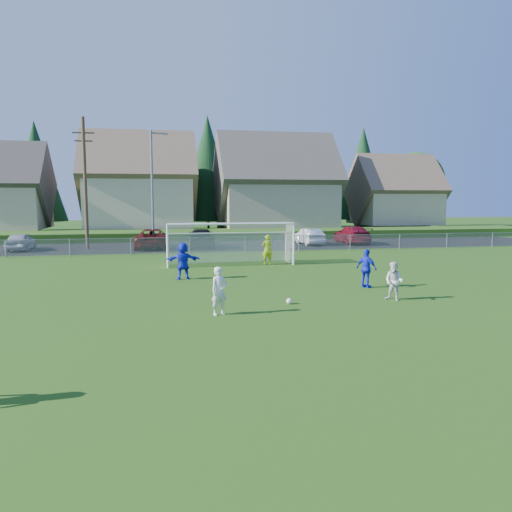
% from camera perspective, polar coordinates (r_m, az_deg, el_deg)
% --- Properties ---
extents(ground, '(160.00, 160.00, 0.00)m').
position_cam_1_polar(ground, '(14.35, 6.33, -9.21)').
color(ground, '#193D0C').
rests_on(ground, ground).
extents(asphalt_lot, '(60.00, 60.00, 0.00)m').
position_cam_1_polar(asphalt_lot, '(41.05, -5.32, 1.15)').
color(asphalt_lot, black).
rests_on(asphalt_lot, ground).
extents(grass_embankment, '(70.00, 6.00, 0.80)m').
position_cam_1_polar(grass_embankment, '(48.46, -6.25, 2.44)').
color(grass_embankment, '#1E420F').
rests_on(grass_embankment, ground).
extents(soccer_ball, '(0.22, 0.22, 0.22)m').
position_cam_1_polar(soccer_ball, '(18.60, 3.81, -5.16)').
color(soccer_ball, white).
rests_on(soccer_ball, ground).
extents(player_white_a, '(0.70, 0.61, 1.63)m').
position_cam_1_polar(player_white_a, '(16.80, -4.23, -4.00)').
color(player_white_a, white).
rests_on(player_white_a, ground).
extents(player_white_b, '(0.88, 0.91, 1.49)m').
position_cam_1_polar(player_white_b, '(19.83, 15.49, -2.79)').
color(player_white_b, white).
rests_on(player_white_b, ground).
extents(player_blue_a, '(0.89, 1.06, 1.70)m').
position_cam_1_polar(player_blue_a, '(22.33, 12.52, -1.40)').
color(player_blue_a, '#1623D3').
rests_on(player_blue_a, ground).
extents(player_blue_b, '(1.68, 0.58, 1.80)m').
position_cam_1_polar(player_blue_b, '(24.33, -8.35, -0.54)').
color(player_blue_b, '#1623D3').
rests_on(player_blue_b, ground).
extents(goalkeeper, '(0.64, 0.43, 1.76)m').
position_cam_1_polar(goalkeeper, '(29.51, 1.29, 0.74)').
color(goalkeeper, '#BED118').
rests_on(goalkeeper, ground).
extents(car_a, '(1.60, 3.97, 1.35)m').
position_cam_1_polar(car_a, '(41.40, -25.29, 1.52)').
color(car_a, '#B7B8BF').
rests_on(car_a, ground).
extents(car_c, '(2.72, 5.55, 1.52)m').
position_cam_1_polar(car_c, '(39.86, -11.75, 1.96)').
color(car_c, '#550909').
rests_on(car_c, ground).
extents(car_d, '(2.58, 5.30, 1.48)m').
position_cam_1_polar(car_d, '(39.80, -6.27, 2.03)').
color(car_d, black).
rests_on(car_d, ground).
extents(car_f, '(1.54, 4.15, 1.36)m').
position_cam_1_polar(car_f, '(42.53, 6.12, 2.24)').
color(car_f, silver).
rests_on(car_f, ground).
extents(car_g, '(2.47, 5.34, 1.51)m').
position_cam_1_polar(car_g, '(43.93, 10.93, 2.39)').
color(car_g, maroon).
rests_on(car_g, ground).
extents(soccer_goal, '(7.42, 1.90, 2.50)m').
position_cam_1_polar(soccer_goal, '(29.59, -3.04, 2.20)').
color(soccer_goal, white).
rests_on(soccer_goal, ground).
extents(chainlink_fence, '(52.06, 0.06, 1.20)m').
position_cam_1_polar(chainlink_fence, '(35.55, -4.41, 1.32)').
color(chainlink_fence, gray).
rests_on(chainlink_fence, ground).
extents(streetlight, '(1.38, 0.18, 9.00)m').
position_cam_1_polar(streetlight, '(39.16, -11.71, 7.86)').
color(streetlight, slate).
rests_on(streetlight, ground).
extents(utility_pole, '(1.60, 0.26, 10.00)m').
position_cam_1_polar(utility_pole, '(40.52, -18.94, 8.02)').
color(utility_pole, '#473321').
rests_on(utility_pole, ground).
extents(houses_row, '(53.90, 11.45, 13.27)m').
position_cam_1_polar(houses_row, '(56.06, -4.98, 10.10)').
color(houses_row, tan).
rests_on(houses_row, ground).
extents(tree_row, '(65.98, 12.36, 13.80)m').
position_cam_1_polar(tree_row, '(62.18, -6.48, 9.35)').
color(tree_row, '#382616').
rests_on(tree_row, ground).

